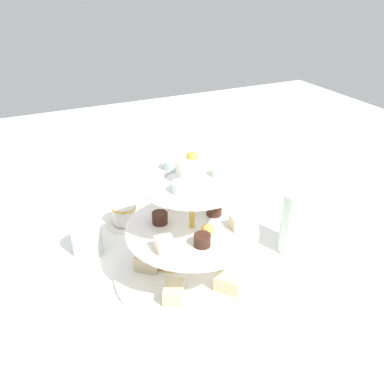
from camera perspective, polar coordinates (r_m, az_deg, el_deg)
The scene contains 7 objects.
ground_plane at distance 0.88m, azimuth -0.00°, elevation -10.66°, with size 2.40×2.40×0.00m, color white.
tiered_serving_stand at distance 0.83m, azimuth -0.03°, elevation -6.24°, with size 0.30×0.30×0.26m.
water_glass_tall_right at distance 0.94m, azimuth 13.44°, elevation -3.86°, with size 0.07×0.07×0.14m, color silver.
water_glass_short_left at distance 0.95m, azimuth -13.53°, elevation -5.97°, with size 0.06×0.06×0.07m, color silver.
teacup_with_saucer at distance 1.04m, azimuth -8.79°, elevation -2.98°, with size 0.09×0.09×0.05m.
butter_knife_left at distance 0.72m, azimuth 12.64°, elevation -22.39°, with size 0.17×0.01×0.00m, color silver.
butter_knife_right at distance 1.12m, azimuth 1.45°, elevation -1.52°, with size 0.17×0.01×0.00m, color silver.
Camera 1 is at (0.30, 0.62, 0.55)m, focal length 40.93 mm.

